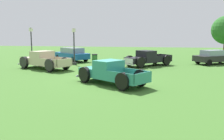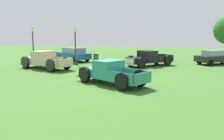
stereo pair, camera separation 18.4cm
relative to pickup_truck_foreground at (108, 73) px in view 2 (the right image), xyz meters
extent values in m
plane|color=#3D6B28|center=(-0.12, 0.32, -0.70)|extent=(80.00, 80.00, 0.00)
cube|color=#2D8475|center=(-1.06, 0.74, -0.07)|extent=(2.02, 2.03, 0.53)
cube|color=silver|center=(-1.67, 1.16, -0.07)|extent=(0.80, 1.12, 0.45)
sphere|color=silver|center=(-1.99, 0.67, -0.05)|extent=(0.19, 0.19, 0.19)
sphere|color=silver|center=(-1.32, 1.63, -0.05)|extent=(0.19, 0.19, 0.19)
cube|color=#2D8475|center=(0.05, -0.03, 0.22)|extent=(1.95, 2.04, 1.11)
cube|color=#8C9EA8|center=(-0.43, 0.30, 0.46)|extent=(0.83, 1.17, 0.49)
cube|color=#2D8475|center=(1.40, -0.97, -0.29)|extent=(2.58, 2.48, 0.10)
cube|color=#2D8475|center=(0.96, -1.60, 0.02)|extent=(1.71, 1.22, 0.53)
cube|color=#2D8475|center=(1.83, -0.34, 0.02)|extent=(1.71, 1.22, 0.53)
cube|color=#2D8475|center=(2.19, -1.53, 0.02)|extent=(0.98, 1.37, 0.53)
cylinder|color=black|center=(-1.52, 0.07, -0.34)|extent=(0.72, 0.59, 0.73)
cylinder|color=#B7B7BC|center=(-1.53, 0.06, -0.34)|extent=(0.37, 0.36, 0.29)
cylinder|color=black|center=(-1.52, 0.07, -0.15)|extent=(0.91, 0.75, 0.93)
cylinder|color=black|center=(-0.60, 1.40, -0.34)|extent=(0.72, 0.59, 0.73)
cylinder|color=#B7B7BC|center=(-0.59, 1.41, -0.34)|extent=(0.37, 0.36, 0.29)
cylinder|color=black|center=(-0.60, 1.40, -0.15)|extent=(0.91, 0.75, 0.93)
cylinder|color=black|center=(1.13, -1.77, -0.34)|extent=(0.72, 0.59, 0.73)
cylinder|color=#B7B7BC|center=(1.12, -1.78, -0.34)|extent=(0.37, 0.36, 0.29)
cylinder|color=black|center=(1.13, -1.77, -0.15)|extent=(0.91, 0.75, 0.93)
cylinder|color=black|center=(2.06, -0.44, -0.34)|extent=(0.72, 0.59, 0.73)
cylinder|color=#B7B7BC|center=(2.06, -0.43, -0.34)|extent=(0.37, 0.36, 0.29)
cylinder|color=black|center=(2.06, -0.44, -0.15)|extent=(0.91, 0.75, 0.93)
cube|color=silver|center=(-1.70, 1.18, -0.37)|extent=(1.08, 1.50, 0.12)
cube|color=black|center=(1.11, 7.76, -0.07)|extent=(2.07, 2.07, 0.53)
cube|color=silver|center=(0.55, 7.26, -0.07)|extent=(0.94, 1.02, 0.45)
sphere|color=silver|center=(0.97, 6.84, -0.04)|extent=(0.19, 0.19, 0.19)
sphere|color=silver|center=(0.17, 7.71, -0.04)|extent=(0.19, 0.19, 0.19)
cube|color=black|center=(2.11, 8.68, 0.22)|extent=(2.02, 2.05, 1.12)
cube|color=#8C9EA8|center=(1.67, 8.28, 0.47)|extent=(0.97, 1.06, 0.49)
cube|color=black|center=(3.33, 9.79, -0.29)|extent=(2.60, 2.57, 0.10)
cube|color=black|center=(3.85, 9.22, 0.03)|extent=(1.56, 1.43, 0.53)
cube|color=black|center=(2.80, 10.36, 0.03)|extent=(1.56, 1.43, 0.53)
cube|color=black|center=(4.05, 10.45, 0.03)|extent=(1.15, 1.25, 0.53)
cylinder|color=black|center=(1.66, 7.16, -0.34)|extent=(0.69, 0.65, 0.74)
cylinder|color=#B7B7BC|center=(1.66, 7.15, -0.34)|extent=(0.37, 0.37, 0.29)
cylinder|color=black|center=(1.66, 7.16, -0.15)|extent=(0.87, 0.83, 0.93)
cylinder|color=black|center=(0.56, 8.36, -0.34)|extent=(0.69, 0.65, 0.74)
cylinder|color=#B7B7BC|center=(0.55, 8.37, -0.34)|extent=(0.37, 0.37, 0.29)
cylinder|color=black|center=(0.56, 8.36, -0.15)|extent=(0.87, 0.83, 0.93)
cylinder|color=black|center=(4.05, 9.35, -0.34)|extent=(0.69, 0.65, 0.74)
cylinder|color=#B7B7BC|center=(4.06, 9.35, -0.34)|extent=(0.37, 0.37, 0.29)
cylinder|color=black|center=(4.05, 9.35, -0.15)|extent=(0.87, 0.83, 0.93)
cylinder|color=black|center=(2.95, 10.55, -0.34)|extent=(0.69, 0.65, 0.74)
cylinder|color=#B7B7BC|center=(2.95, 10.56, -0.34)|extent=(0.37, 0.37, 0.29)
cylinder|color=black|center=(2.95, 10.55, -0.15)|extent=(0.87, 0.83, 0.93)
cube|color=silver|center=(0.53, 7.23, -0.37)|extent=(1.26, 1.37, 0.12)
cube|color=#C6B793|center=(-8.11, 6.04, -0.03)|extent=(2.08, 2.08, 0.56)
cube|color=silver|center=(-8.82, 6.39, -0.03)|extent=(0.69, 1.28, 0.47)
sphere|color=silver|center=(-9.08, 5.83, 0.00)|extent=(0.21, 0.21, 0.21)
sphere|color=silver|center=(-8.52, 6.94, 0.00)|extent=(0.21, 0.21, 0.21)
cube|color=#C6B793|center=(-6.83, 5.39, 0.28)|extent=(1.96, 2.13, 1.18)
cube|color=#8C9EA8|center=(-7.39, 5.68, 0.54)|extent=(0.70, 1.34, 0.52)
cube|color=#C6B793|center=(-5.27, 4.61, -0.26)|extent=(2.70, 2.50, 0.10)
cube|color=#C6B793|center=(-5.64, 3.88, 0.07)|extent=(1.96, 1.04, 0.56)
cube|color=#C6B793|center=(-4.90, 5.34, 0.07)|extent=(1.96, 1.04, 0.56)
cube|color=#C6B793|center=(-4.34, 4.15, 0.07)|extent=(0.84, 1.57, 0.56)
cylinder|color=black|center=(-8.50, 5.27, -0.31)|extent=(0.80, 0.55, 0.78)
cylinder|color=#B7B7BC|center=(-8.50, 5.26, -0.31)|extent=(0.39, 0.36, 0.31)
cylinder|color=black|center=(-8.50, 5.27, -0.12)|extent=(1.01, 0.70, 0.98)
cylinder|color=black|center=(-7.72, 6.81, -0.31)|extent=(0.80, 0.55, 0.78)
cylinder|color=#B7B7BC|center=(-7.72, 6.82, -0.31)|extent=(0.39, 0.36, 0.31)
cylinder|color=black|center=(-7.72, 6.81, -0.12)|extent=(1.01, 0.70, 0.98)
cylinder|color=black|center=(-5.43, 3.73, -0.31)|extent=(0.80, 0.55, 0.78)
cylinder|color=#B7B7BC|center=(-5.43, 3.72, -0.31)|extent=(0.39, 0.36, 0.31)
cylinder|color=black|center=(-5.43, 3.73, -0.12)|extent=(1.01, 0.70, 0.98)
cylinder|color=black|center=(-4.65, 5.27, -0.31)|extent=(0.80, 0.55, 0.78)
cylinder|color=#B7B7BC|center=(-4.65, 5.28, -0.31)|extent=(0.39, 0.36, 0.31)
cylinder|color=black|center=(-4.65, 5.27, -0.12)|extent=(1.01, 0.70, 0.98)
cube|color=silver|center=(-8.85, 6.41, -0.35)|extent=(0.93, 1.72, 0.12)
cube|color=black|center=(8.95, 11.35, -0.11)|extent=(4.54, 3.65, 0.58)
cube|color=#7F939E|center=(8.82, 11.28, 0.45)|extent=(2.79, 2.46, 0.53)
cylinder|color=black|center=(9.80, 12.75, -0.39)|extent=(0.63, 0.48, 0.62)
cylinder|color=black|center=(7.31, 11.29, -0.39)|extent=(0.63, 0.48, 0.62)
cylinder|color=black|center=(8.09, 9.96, -0.39)|extent=(0.63, 0.48, 0.62)
cube|color=#195699|center=(-6.23, 11.57, -0.07)|extent=(4.67, 4.21, 0.61)
cube|color=#7F939E|center=(-6.11, 11.47, 0.52)|extent=(2.93, 2.76, 0.56)
cylinder|color=black|center=(-7.93, 11.86, -0.38)|extent=(0.64, 0.56, 0.65)
cylinder|color=black|center=(-6.93, 13.15, -0.38)|extent=(0.64, 0.56, 0.65)
cylinder|color=black|center=(-5.53, 9.98, -0.38)|extent=(0.64, 0.56, 0.65)
cylinder|color=black|center=(-4.52, 11.27, -0.38)|extent=(0.64, 0.56, 0.65)
cube|color=#2D2D33|center=(-9.59, 8.89, -0.58)|extent=(0.36, 0.36, 0.25)
cylinder|color=#2D2D33|center=(-9.59, 8.89, 1.06)|extent=(0.12, 0.12, 3.03)
cube|color=#F2EACC|center=(-9.59, 8.89, 2.76)|extent=(0.28, 0.28, 0.36)
cone|color=#2D2D33|center=(-9.59, 8.89, 2.94)|extent=(0.32, 0.32, 0.14)
cube|color=#2D2D33|center=(-4.93, 8.55, -0.58)|extent=(0.36, 0.36, 0.25)
cylinder|color=#2D2D33|center=(-4.93, 8.55, 1.02)|extent=(0.12, 0.12, 2.95)
cube|color=#F2EACC|center=(-4.93, 8.55, 2.68)|extent=(0.28, 0.28, 0.36)
cone|color=#2D2D33|center=(-4.93, 8.55, 2.86)|extent=(0.32, 0.32, 0.14)
cylinder|color=#2D6B2D|center=(-3.27, 10.23, -0.28)|extent=(0.56, 0.56, 0.85)
cylinder|color=black|center=(-3.27, 10.23, 0.20)|extent=(0.59, 0.59, 0.10)
camera|label=1|loc=(2.70, -14.92, 2.45)|focal=39.71mm
camera|label=2|loc=(2.89, -14.89, 2.45)|focal=39.71mm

